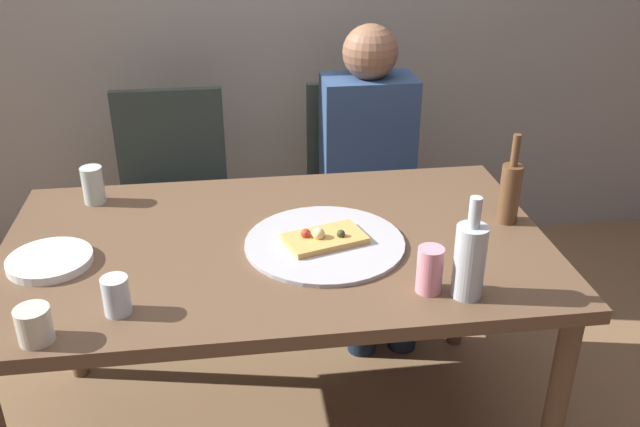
% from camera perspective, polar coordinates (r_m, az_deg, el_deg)
% --- Properties ---
extents(dining_table, '(1.55, 0.92, 0.73)m').
position_cam_1_polar(dining_table, '(2.01, -3.56, -4.09)').
color(dining_table, brown).
rests_on(dining_table, ground_plane).
extents(pizza_tray, '(0.45, 0.45, 0.01)m').
position_cam_1_polar(pizza_tray, '(1.95, 0.40, -2.47)').
color(pizza_tray, '#ADADB2').
rests_on(pizza_tray, dining_table).
extents(pizza_slice_last, '(0.25, 0.19, 0.05)m').
position_cam_1_polar(pizza_slice_last, '(1.94, 0.35, -2.04)').
color(pizza_slice_last, tan).
rests_on(pizza_slice_last, pizza_tray).
extents(wine_bottle, '(0.08, 0.08, 0.27)m').
position_cam_1_polar(wine_bottle, '(1.72, 12.29, -3.70)').
color(wine_bottle, '#B2BCC1').
rests_on(wine_bottle, dining_table).
extents(beer_bottle, '(0.06, 0.06, 0.28)m').
position_cam_1_polar(beer_bottle, '(2.11, 15.45, 1.81)').
color(beer_bottle, brown).
rests_on(beer_bottle, dining_table).
extents(tumbler_near, '(0.07, 0.07, 0.10)m').
position_cam_1_polar(tumbler_near, '(1.71, -16.51, -6.54)').
color(tumbler_near, silver).
rests_on(tumbler_near, dining_table).
extents(tumbler_far, '(0.07, 0.07, 0.12)m').
position_cam_1_polar(tumbler_far, '(2.29, -18.27, 2.26)').
color(tumbler_far, '#B7C6BC').
rests_on(tumbler_far, dining_table).
extents(wine_glass, '(0.08, 0.08, 0.09)m').
position_cam_1_polar(wine_glass, '(1.68, -22.58, -8.51)').
color(wine_glass, beige).
rests_on(wine_glass, dining_table).
extents(soda_can, '(0.07, 0.07, 0.12)m').
position_cam_1_polar(soda_can, '(1.74, 9.07, -4.63)').
color(soda_can, pink).
rests_on(soda_can, dining_table).
extents(plate_stack, '(0.23, 0.23, 0.02)m').
position_cam_1_polar(plate_stack, '(1.99, -21.46, -3.64)').
color(plate_stack, white).
rests_on(plate_stack, dining_table).
extents(chair_left, '(0.44, 0.44, 0.90)m').
position_cam_1_polar(chair_left, '(2.85, -12.09, 1.85)').
color(chair_left, '#2D3833').
rests_on(chair_left, ground_plane).
extents(chair_right, '(0.44, 0.44, 0.90)m').
position_cam_1_polar(chair_right, '(2.89, 3.58, 2.76)').
color(chair_right, '#2D3833').
rests_on(chair_right, ground_plane).
extents(guest_in_sweater, '(0.36, 0.56, 1.17)m').
position_cam_1_polar(guest_in_sweater, '(2.70, 4.26, 3.95)').
color(guest_in_sweater, navy).
rests_on(guest_in_sweater, ground_plane).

